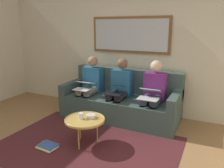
% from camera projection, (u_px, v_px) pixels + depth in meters
% --- Properties ---
extents(wall_rear, '(6.00, 0.12, 2.60)m').
position_uv_depth(wall_rear, '(131.00, 47.00, 4.47)').
color(wall_rear, beige).
rests_on(wall_rear, ground_plane).
extents(area_rug, '(2.60, 1.80, 0.01)m').
position_uv_depth(area_rug, '(87.00, 146.00, 3.27)').
color(area_rug, '#4C1E23').
rests_on(area_rug, ground_plane).
extents(couch, '(2.20, 0.90, 0.90)m').
position_uv_depth(couch, '(121.00, 101.00, 4.30)').
color(couch, '#384C47').
rests_on(couch, ground_plane).
extents(framed_mirror, '(1.60, 0.05, 0.70)m').
position_uv_depth(framed_mirror, '(130.00, 35.00, 4.33)').
color(framed_mirror, brown).
extents(coffee_table, '(0.59, 0.59, 0.41)m').
position_uv_depth(coffee_table, '(85.00, 120.00, 3.24)').
color(coffee_table, tan).
rests_on(coffee_table, ground_plane).
extents(cup, '(0.07, 0.07, 0.09)m').
position_uv_depth(cup, '(81.00, 116.00, 3.23)').
color(cup, silver).
rests_on(cup, coffee_table).
extents(bowl, '(0.14, 0.14, 0.05)m').
position_uv_depth(bowl, '(91.00, 116.00, 3.28)').
color(bowl, beige).
rests_on(bowl, coffee_table).
extents(person_left, '(0.38, 0.58, 1.14)m').
position_uv_depth(person_left, '(153.00, 91.00, 3.90)').
color(person_left, '#66236B').
rests_on(person_left, couch).
extents(laptop_silver, '(0.34, 0.37, 0.16)m').
position_uv_depth(laptop_silver, '(150.00, 94.00, 3.69)').
color(laptop_silver, silver).
extents(person_middle, '(0.38, 0.58, 1.14)m').
position_uv_depth(person_middle, '(120.00, 87.00, 4.16)').
color(person_middle, '#235B84').
rests_on(person_middle, couch).
extents(laptop_black, '(0.32, 0.36, 0.16)m').
position_uv_depth(laptop_black, '(115.00, 89.00, 3.95)').
color(laptop_black, black).
extents(person_right, '(0.38, 0.58, 1.14)m').
position_uv_depth(person_right, '(91.00, 83.00, 4.43)').
color(person_right, '#235B84').
rests_on(person_right, couch).
extents(laptop_white, '(0.30, 0.34, 0.14)m').
position_uv_depth(laptop_white, '(84.00, 85.00, 4.21)').
color(laptop_white, white).
extents(magazine_stack, '(0.31, 0.25, 0.04)m').
position_uv_depth(magazine_stack, '(47.00, 146.00, 3.23)').
color(magazine_stack, red).
rests_on(magazine_stack, ground_plane).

